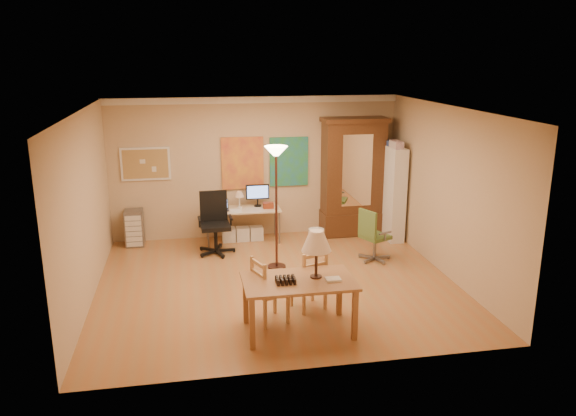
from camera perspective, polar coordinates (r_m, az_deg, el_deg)
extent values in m
plane|color=#AE6F3D|center=(8.86, -1.14, -7.63)|extent=(5.50, 5.50, 0.00)
cube|color=white|center=(10.62, -3.41, 10.92)|extent=(5.50, 0.08, 0.12)
cube|color=tan|center=(10.73, -14.27, 4.37)|extent=(0.90, 0.04, 0.62)
cube|color=yellow|center=(10.77, -4.64, 4.56)|extent=(0.80, 0.04, 1.00)
cube|color=teal|center=(10.89, 0.09, 4.74)|extent=(0.75, 0.04, 0.95)
cube|color=brown|center=(7.16, 1.09, -7.45)|extent=(1.42, 0.85, 0.04)
cube|color=brown|center=(6.90, -3.66, -11.67)|extent=(0.07, 0.07, 0.67)
cube|color=brown|center=(7.14, 6.80, -10.76)|extent=(0.07, 0.07, 0.67)
cube|color=brown|center=(7.54, -4.33, -9.21)|extent=(0.07, 0.07, 0.67)
cube|color=brown|center=(7.76, 5.24, -8.48)|extent=(0.07, 0.07, 0.67)
cylinder|color=black|center=(7.24, 2.86, -6.96)|extent=(0.15, 0.15, 0.02)
cylinder|color=black|center=(7.17, 2.88, -5.64)|extent=(0.04, 0.04, 0.38)
cone|color=beige|center=(7.07, 2.91, -3.35)|extent=(0.38, 0.38, 0.26)
cube|color=silver|center=(7.15, 4.60, -7.23)|extent=(0.19, 0.14, 0.03)
cube|color=black|center=(7.05, -0.25, -7.34)|extent=(0.26, 0.21, 0.08)
cube|color=tan|center=(7.90, 2.09, -7.33)|extent=(0.52, 0.50, 0.04)
cube|color=tan|center=(8.20, 2.50, -8.10)|extent=(0.05, 0.05, 0.40)
cube|color=tan|center=(8.03, 0.36, -8.61)|extent=(0.05, 0.05, 0.40)
cube|color=tan|center=(7.95, 3.81, -8.92)|extent=(0.05, 0.05, 0.40)
cube|color=tan|center=(7.77, 1.62, -9.48)|extent=(0.05, 0.05, 0.40)
cube|color=tan|center=(7.77, 3.87, -5.90)|extent=(0.05, 0.05, 0.46)
cube|color=tan|center=(7.59, 1.64, -6.40)|extent=(0.05, 0.05, 0.46)
cube|color=tan|center=(7.67, 2.77, -5.82)|extent=(0.34, 0.14, 0.05)
cube|color=tan|center=(7.52, -1.84, -8.48)|extent=(0.52, 0.53, 0.04)
cube|color=tan|center=(7.54, -0.01, -10.25)|extent=(0.05, 0.05, 0.41)
cube|color=tan|center=(7.83, -1.35, -9.26)|extent=(0.05, 0.05, 0.41)
cube|color=tan|center=(7.39, -2.34, -10.82)|extent=(0.05, 0.05, 0.41)
cube|color=tan|center=(7.68, -3.61, -9.78)|extent=(0.05, 0.05, 0.41)
cube|color=tan|center=(7.20, -2.38, -7.53)|extent=(0.05, 0.05, 0.47)
cube|color=tan|center=(7.50, -3.67, -6.60)|extent=(0.05, 0.05, 0.47)
cube|color=tan|center=(7.33, -3.04, -6.71)|extent=(0.15, 0.35, 0.05)
cylinder|color=#41211A|center=(9.47, -1.16, -5.97)|extent=(0.31, 0.31, 0.03)
cylinder|color=#41211A|center=(9.16, -1.19, -0.30)|extent=(0.04, 0.04, 1.93)
cone|color=#FFE0A5|center=(8.94, -1.23, 5.81)|extent=(0.37, 0.37, 0.15)
cube|color=#C6BB91|center=(10.61, -4.66, -0.15)|extent=(1.42, 0.62, 0.03)
cylinder|color=slate|center=(10.40, -8.11, -2.42)|extent=(0.03, 0.03, 0.62)
cylinder|color=slate|center=(10.53, -0.88, -2.04)|extent=(0.03, 0.03, 0.62)
cylinder|color=slate|center=(10.91, -8.24, -1.58)|extent=(0.03, 0.03, 0.62)
cylinder|color=slate|center=(11.03, -1.34, -1.23)|extent=(0.03, 0.03, 0.62)
cube|color=black|center=(10.53, -6.79, -0.21)|extent=(0.28, 0.19, 0.01)
cube|color=black|center=(10.64, -6.86, 0.49)|extent=(0.28, 0.05, 0.18)
cube|color=black|center=(10.69, -3.12, 1.65)|extent=(0.44, 0.04, 0.28)
cone|color=beige|center=(10.62, -4.98, 1.42)|extent=(0.18, 0.18, 0.11)
cube|color=silver|center=(10.46, -5.31, -0.29)|extent=(0.22, 0.28, 0.01)
cube|color=maroon|center=(10.60, -2.03, 0.26)|extent=(0.19, 0.14, 0.11)
cube|color=white|center=(10.77, -6.03, -2.71)|extent=(0.25, 0.21, 0.27)
cube|color=white|center=(10.79, -4.63, -2.64)|extent=(0.25, 0.21, 0.27)
cube|color=silver|center=(10.82, -3.23, -2.56)|extent=(0.25, 0.21, 0.27)
cylinder|color=black|center=(10.12, -7.34, -3.17)|extent=(0.06, 0.06, 0.43)
cube|color=black|center=(10.04, -7.39, -1.85)|extent=(0.53, 0.51, 0.07)
cube|color=black|center=(10.18, -7.58, 0.24)|extent=(0.49, 0.07, 0.55)
cube|color=black|center=(9.98, -9.00, -1.13)|extent=(0.06, 0.32, 0.03)
cube|color=black|center=(10.03, -5.85, -0.94)|extent=(0.06, 0.32, 0.03)
cylinder|color=slate|center=(9.85, 8.80, -4.02)|extent=(0.05, 0.05, 0.36)
cube|color=#4B6D31|center=(9.79, 8.85, -2.88)|extent=(0.55, 0.56, 0.06)
cube|color=#4B6D31|center=(9.58, 8.07, -1.59)|extent=(0.21, 0.39, 0.46)
cube|color=slate|center=(9.59, 9.84, -2.53)|extent=(0.26, 0.15, 0.03)
cube|color=slate|center=(9.91, 7.95, -1.86)|extent=(0.26, 0.15, 0.03)
cube|color=slate|center=(10.84, -15.32, -1.95)|extent=(0.33, 0.38, 0.67)
cube|color=silver|center=(10.65, -15.41, -2.27)|extent=(0.29, 0.02, 0.57)
cube|color=#3E2211|center=(11.03, 6.60, 2.98)|extent=(1.17, 0.53, 2.23)
cube|color=#3E2211|center=(11.25, 6.46, -1.40)|extent=(1.21, 0.57, 0.45)
cube|color=white|center=(10.73, 7.05, 3.77)|extent=(0.58, 0.01, 1.38)
cube|color=#3E2211|center=(10.84, 6.78, 8.89)|extent=(1.25, 0.59, 0.08)
cube|color=white|center=(10.89, 10.63, 1.47)|extent=(0.27, 0.72, 1.79)
cube|color=#993333|center=(10.87, 10.58, -1.09)|extent=(0.16, 0.36, 0.21)
cube|color=#334C99|center=(10.91, 10.27, 4.69)|extent=(0.16, 0.25, 0.18)
cylinder|color=silver|center=(10.35, 2.87, -3.11)|extent=(0.29, 0.29, 0.36)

